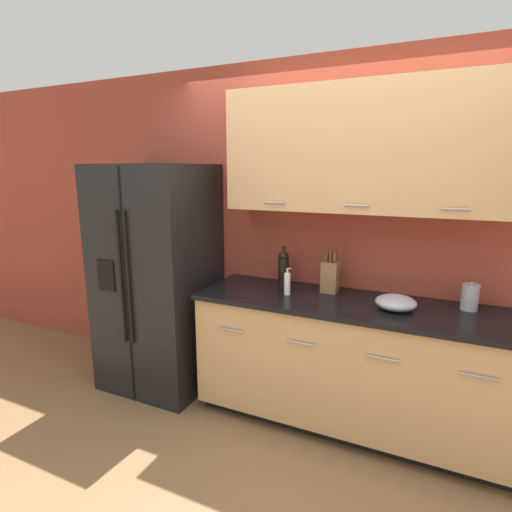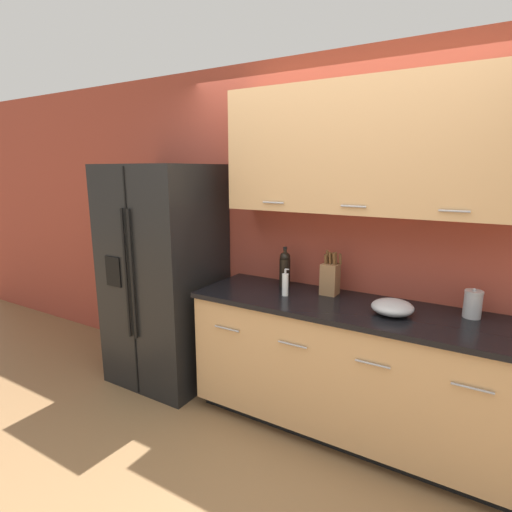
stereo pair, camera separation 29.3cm
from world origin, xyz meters
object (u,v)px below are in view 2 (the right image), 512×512
Objects in this scene: refrigerator at (165,276)px; wine_bottle at (285,268)px; soap_dispenser at (285,284)px; steel_canister at (473,304)px; knife_block at (330,278)px; mixing_bowl at (392,307)px.

refrigerator is 1.06m from wine_bottle.
soap_dispenser reaches higher than steel_canister.
knife_block reaches higher than wine_bottle.
refrigerator reaches higher than steel_canister.
wine_bottle reaches higher than soap_dispenser.
soap_dispenser is (-0.26, -0.19, -0.04)m from knife_block.
refrigerator is 7.25× the size of mixing_bowl.
knife_block reaches higher than mixing_bowl.
soap_dispenser is 0.74m from mixing_bowl.
soap_dispenser is at bearing 0.68° from refrigerator.
steel_canister is 0.47m from mixing_bowl.
refrigerator is 1.41m from knife_block.
wine_bottle is (-0.37, 0.02, 0.02)m from knife_block.
wine_bottle is at bearing 177.27° from knife_block.
knife_block is 0.90m from steel_canister.
refrigerator is 9.36× the size of soap_dispenser.
refrigerator is 5.83× the size of knife_block.
wine_bottle is 1.66× the size of steel_canister.
steel_canister is at bearing 0.01° from knife_block.
knife_block reaches higher than steel_canister.
steel_canister is (1.16, 0.19, 0.00)m from soap_dispenser.
mixing_bowl is (-0.42, -0.19, -0.04)m from steel_canister.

